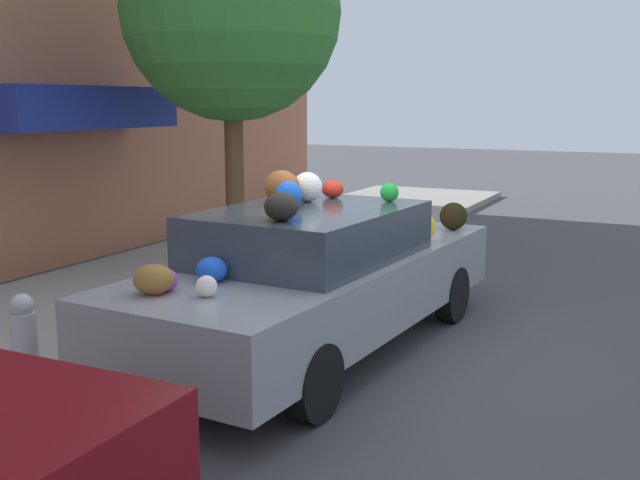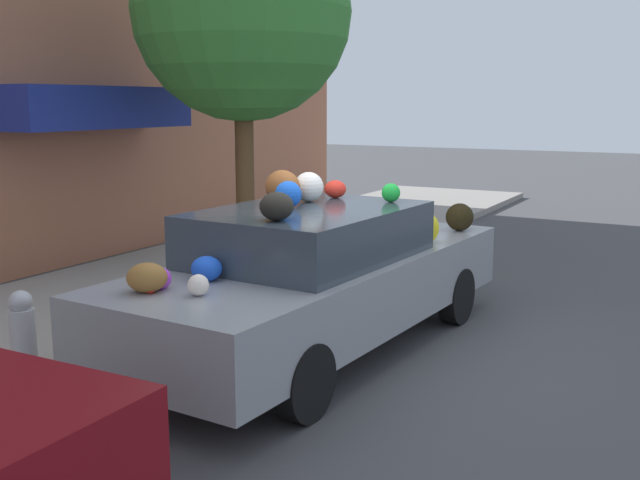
# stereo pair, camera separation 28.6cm
# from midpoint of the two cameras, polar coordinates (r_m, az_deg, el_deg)

# --- Properties ---
(ground_plane) EXTENTS (60.00, 60.00, 0.00)m
(ground_plane) POSITION_cam_midpoint_polar(r_m,az_deg,el_deg) (6.98, -0.70, -8.30)
(ground_plane) COLOR #424244
(sidewalk_curb) EXTENTS (24.00, 3.20, 0.12)m
(sidewalk_curb) POSITION_cam_midpoint_polar(r_m,az_deg,el_deg) (8.48, -17.28, -4.94)
(sidewalk_curb) COLOR gray
(sidewalk_curb) RESTS_ON ground
(street_tree) EXTENTS (2.74, 2.74, 4.61)m
(street_tree) POSITION_cam_midpoint_polar(r_m,az_deg,el_deg) (9.73, -7.66, 16.89)
(street_tree) COLOR brown
(street_tree) RESTS_ON sidewalk_curb
(fire_hydrant) EXTENTS (0.20, 0.20, 0.70)m
(fire_hydrant) POSITION_cam_midpoint_polar(r_m,az_deg,el_deg) (6.23, -22.85, -6.95)
(fire_hydrant) COLOR #B2B2B7
(fire_hydrant) RESTS_ON sidewalk_curb
(art_car) EXTENTS (4.67, 1.95, 1.64)m
(art_car) POSITION_cam_midpoint_polar(r_m,az_deg,el_deg) (6.80, -1.30, -2.57)
(art_car) COLOR gray
(art_car) RESTS_ON ground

